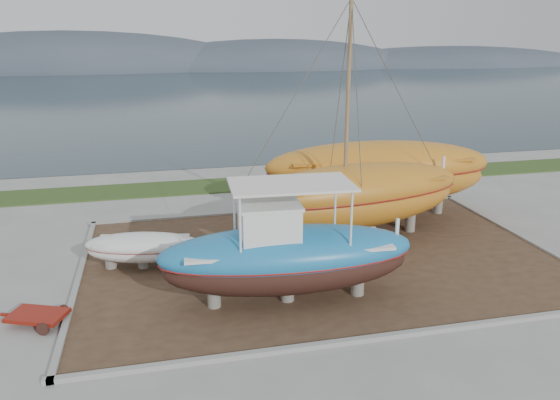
{
  "coord_description": "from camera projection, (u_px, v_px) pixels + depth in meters",
  "views": [
    {
      "loc": [
        -6.11,
        -15.03,
        8.56
      ],
      "look_at": [
        -1.66,
        4.0,
        2.54
      ],
      "focal_mm": 35.0,
      "sensor_mm": 36.0,
      "label": 1
    }
  ],
  "objects": [
    {
      "name": "ground",
      "position": [
        357.0,
        306.0,
        17.84
      ],
      "size": [
        140.0,
        140.0,
        0.0
      ],
      "primitive_type": "plane",
      "color": "gray",
      "rests_on": "ground"
    },
    {
      "name": "dirt_patch",
      "position": [
        321.0,
        258.0,
        21.56
      ],
      "size": [
        18.0,
        12.0,
        0.06
      ],
      "primitive_type": "cube",
      "color": "#422D1E",
      "rests_on": "ground"
    },
    {
      "name": "curb_frame",
      "position": [
        321.0,
        257.0,
        21.54
      ],
      "size": [
        18.6,
        12.6,
        0.15
      ],
      "primitive_type": null,
      "color": "gray",
      "rests_on": "ground"
    },
    {
      "name": "grass_strip",
      "position": [
        263.0,
        183.0,
        32.25
      ],
      "size": [
        44.0,
        3.0,
        0.08
      ],
      "primitive_type": "cube",
      "color": "#284219",
      "rests_on": "ground"
    },
    {
      "name": "sea",
      "position": [
        192.0,
        91.0,
        82.98
      ],
      "size": [
        260.0,
        100.0,
        0.04
      ],
      "primitive_type": null,
      "color": "#1C3038",
      "rests_on": "ground"
    },
    {
      "name": "mountain_ridge",
      "position": [
        175.0,
        69.0,
        134.15
      ],
      "size": [
        200.0,
        36.0,
        20.0
      ],
      "primitive_type": null,
      "color": "#333D49",
      "rests_on": "ground"
    },
    {
      "name": "blue_caique",
      "position": [
        288.0,
        244.0,
        17.5
      ],
      "size": [
        8.48,
        3.04,
        4.02
      ],
      "primitive_type": null,
      "rotation": [
        0.0,
        0.0,
        -0.05
      ],
      "color": "#1C75B2",
      "rests_on": "dirt_patch"
    },
    {
      "name": "white_dinghy",
      "position": [
        143.0,
        251.0,
        20.45
      ],
      "size": [
        4.53,
        2.44,
        1.29
      ],
      "primitive_type": null,
      "rotation": [
        0.0,
        0.0,
        -0.2
      ],
      "color": "white",
      "rests_on": "dirt_patch"
    },
    {
      "name": "orange_sailboat",
      "position": [
        358.0,
        127.0,
        21.91
      ],
      "size": [
        10.37,
        4.56,
        9.74
      ],
      "primitive_type": null,
      "rotation": [
        0.0,
        0.0,
        0.16
      ],
      "color": "#B56E1B",
      "rests_on": "dirt_patch"
    },
    {
      "name": "orange_bare_hull",
      "position": [
        378.0,
        180.0,
        25.88
      ],
      "size": [
        11.08,
        4.18,
        3.55
      ],
      "primitive_type": null,
      "rotation": [
        0.0,
        0.0,
        -0.09
      ],
      "color": "#B56E1B",
      "rests_on": "dirt_patch"
    },
    {
      "name": "red_trailer",
      "position": [
        38.0,
        319.0,
        16.69
      ],
      "size": [
        2.79,
        2.11,
        0.35
      ],
      "primitive_type": null,
      "rotation": [
        0.0,
        0.0,
        -0.39
      ],
      "color": "maroon",
      "rests_on": "ground"
    }
  ]
}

